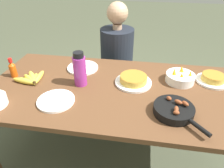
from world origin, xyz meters
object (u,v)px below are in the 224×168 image
at_px(frittata_plate_center, 213,79).
at_px(hot_sauce_bottle, 13,69).
at_px(fruit_bowl_citrus, 180,77).
at_px(frittata_plate_side, 133,80).
at_px(person_figure, 117,69).
at_px(empty_plate_far_left, 83,68).
at_px(banana_bunch, 31,79).
at_px(empty_plate_near_front, 56,101).
at_px(water_bottle, 80,70).
at_px(skillet, 174,110).

distance_m(frittata_plate_center, hot_sauce_bottle, 1.48).
bearing_deg(fruit_bowl_citrus, frittata_plate_side, -166.74).
bearing_deg(person_figure, empty_plate_far_left, -114.36).
distance_m(banana_bunch, fruit_bowl_citrus, 1.09).
xyz_separation_m(empty_plate_near_front, water_bottle, (0.10, 0.22, 0.11)).
xyz_separation_m(empty_plate_far_left, fruit_bowl_citrus, (0.76, -0.08, 0.03)).
height_order(skillet, frittata_plate_center, skillet).
xyz_separation_m(frittata_plate_side, fruit_bowl_citrus, (0.33, 0.08, 0.01)).
bearing_deg(empty_plate_far_left, skillet, -33.44).
distance_m(skillet, empty_plate_far_left, 0.82).
xyz_separation_m(skillet, empty_plate_near_front, (-0.73, -0.00, -0.02)).
relative_size(banana_bunch, frittata_plate_side, 0.80).
bearing_deg(skillet, empty_plate_far_left, -163.75).
bearing_deg(fruit_bowl_citrus, person_figure, 134.32).
relative_size(frittata_plate_side, person_figure, 0.23).
bearing_deg(empty_plate_near_front, skillet, 0.08).
distance_m(empty_plate_near_front, person_figure, 0.99).
bearing_deg(hot_sauce_bottle, frittata_plate_center, 6.09).
distance_m(water_bottle, hot_sauce_bottle, 0.54).
xyz_separation_m(empty_plate_near_front, person_figure, (0.26, 0.93, -0.25)).
relative_size(skillet, water_bottle, 1.26).
bearing_deg(empty_plate_near_front, hot_sauce_bottle, 150.32).
xyz_separation_m(frittata_plate_center, frittata_plate_side, (-0.57, -0.11, 0.00)).
height_order(empty_plate_far_left, hot_sauce_bottle, hot_sauce_bottle).
relative_size(frittata_plate_side, empty_plate_near_front, 1.12).
height_order(fruit_bowl_citrus, hot_sauce_bottle, hot_sauce_bottle).
distance_m(skillet, frittata_plate_center, 0.51).
bearing_deg(water_bottle, fruit_bowl_citrus, 11.82).
relative_size(empty_plate_far_left, fruit_bowl_citrus, 1.21).
bearing_deg(banana_bunch, fruit_bowl_citrus, 8.93).
distance_m(frittata_plate_center, frittata_plate_side, 0.58).
bearing_deg(hot_sauce_bottle, empty_plate_far_left, 22.78).
relative_size(empty_plate_far_left, hot_sauce_bottle, 1.65).
bearing_deg(frittata_plate_center, fruit_bowl_citrus, -171.92).
xyz_separation_m(skillet, empty_plate_far_left, (-0.68, 0.45, -0.02)).
relative_size(banana_bunch, empty_plate_far_left, 0.85).
bearing_deg(hot_sauce_bottle, person_figure, 44.24).
bearing_deg(frittata_plate_center, hot_sauce_bottle, -173.91).
distance_m(water_bottle, person_figure, 0.80).
distance_m(empty_plate_far_left, person_figure, 0.58).
xyz_separation_m(banana_bunch, empty_plate_near_front, (0.27, -0.20, -0.01)).
bearing_deg(water_bottle, frittata_plate_side, 10.51).
bearing_deg(water_bottle, empty_plate_far_left, 103.22).
relative_size(banana_bunch, person_figure, 0.18).
bearing_deg(frittata_plate_center, frittata_plate_side, -168.86).
xyz_separation_m(frittata_plate_side, hot_sauce_bottle, (-0.90, -0.05, 0.04)).
distance_m(empty_plate_far_left, fruit_bowl_citrus, 0.76).
bearing_deg(empty_plate_near_front, banana_bunch, 143.34).
xyz_separation_m(frittata_plate_center, fruit_bowl_citrus, (-0.24, -0.03, 0.01)).
bearing_deg(skillet, person_figure, 166.34).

